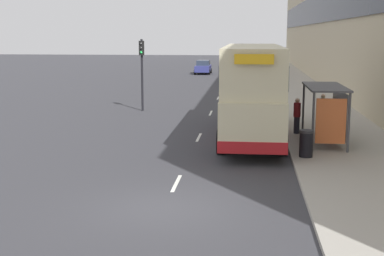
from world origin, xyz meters
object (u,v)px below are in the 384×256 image
(double_decker_bus_near, at_px, (252,90))
(pedestrian_at_shelter, at_px, (322,111))
(car_1, at_px, (247,73))
(traffic_light_far_kerb, at_px, (142,63))
(pedestrian_1, at_px, (297,115))
(car_3, at_px, (203,67))
(car_2, at_px, (253,67))
(bus_shelter, at_px, (330,104))
(car_0, at_px, (249,62))
(litter_bin, at_px, (306,143))

(double_decker_bus_near, bearing_deg, pedestrian_at_shelter, 29.83)
(car_1, relative_size, traffic_light_far_kerb, 0.94)
(pedestrian_at_shelter, xyz_separation_m, pedestrian_1, (-1.37, -1.34, -0.04))
(double_decker_bus_near, xyz_separation_m, car_1, (-0.32, 30.66, -1.43))
(car_1, distance_m, car_3, 11.43)
(double_decker_bus_near, xyz_separation_m, car_3, (-5.76, 40.71, -1.46))
(double_decker_bus_near, bearing_deg, car_2, 89.49)
(bus_shelter, xyz_separation_m, traffic_light_far_kerb, (-10.17, 10.04, 1.18))
(pedestrian_1, bearing_deg, pedestrian_at_shelter, 44.37)
(car_0, height_order, litter_bin, car_0)
(bus_shelter, height_order, car_1, bus_shelter)
(bus_shelter, xyz_separation_m, pedestrian_1, (-1.15, 2.36, -0.87))
(car_3, distance_m, litter_bin, 45.70)
(car_2, xyz_separation_m, traffic_light_far_kerb, (-7.24, -33.30, 2.23))
(double_decker_bus_near, height_order, litter_bin, double_decker_bus_near)
(bus_shelter, height_order, double_decker_bus_near, double_decker_bus_near)
(car_2, distance_m, traffic_light_far_kerb, 34.15)
(bus_shelter, xyz_separation_m, litter_bin, (-1.22, -2.63, -1.21))
(car_1, height_order, car_3, car_1)
(car_3, relative_size, pedestrian_at_shelter, 2.38)
(double_decker_bus_near, relative_size, pedestrian_1, 6.73)
(double_decker_bus_near, xyz_separation_m, litter_bin, (2.08, -4.32, -1.62))
(double_decker_bus_near, distance_m, car_0, 52.30)
(car_1, bearing_deg, bus_shelter, -83.63)
(pedestrian_1, xyz_separation_m, traffic_light_far_kerb, (-9.02, 7.67, 2.05))
(car_0, relative_size, car_1, 1.06)
(car_3, distance_m, pedestrian_at_shelter, 39.79)
(double_decker_bus_near, bearing_deg, car_0, 90.13)
(car_0, height_order, car_1, car_1)
(car_3, height_order, traffic_light_far_kerb, traffic_light_far_kerb)
(car_1, distance_m, litter_bin, 35.06)
(car_1, bearing_deg, car_2, 86.43)
(double_decker_bus_near, relative_size, car_1, 2.69)
(litter_bin, bearing_deg, car_0, 92.22)
(car_1, relative_size, pedestrian_at_shelter, 2.40)
(car_1, distance_m, car_2, 11.01)
(traffic_light_far_kerb, bearing_deg, car_0, 81.26)
(double_decker_bus_near, bearing_deg, bus_shelter, -27.11)
(litter_bin, bearing_deg, car_2, 92.12)
(car_0, bearing_deg, car_1, -90.52)
(pedestrian_at_shelter, height_order, traffic_light_far_kerb, traffic_light_far_kerb)
(car_2, height_order, pedestrian_1, pedestrian_1)
(car_1, relative_size, car_2, 1.01)
(litter_bin, bearing_deg, bus_shelter, 65.09)
(pedestrian_1, bearing_deg, car_1, 94.69)
(car_1, bearing_deg, pedestrian_1, -85.31)
(pedestrian_at_shelter, xyz_separation_m, traffic_light_far_kerb, (-10.38, 6.34, 2.01))
(car_3, bearing_deg, litter_bin, 99.87)
(litter_bin, xyz_separation_m, traffic_light_far_kerb, (-8.95, 12.67, 2.38))
(car_2, bearing_deg, double_decker_bus_near, -90.51)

